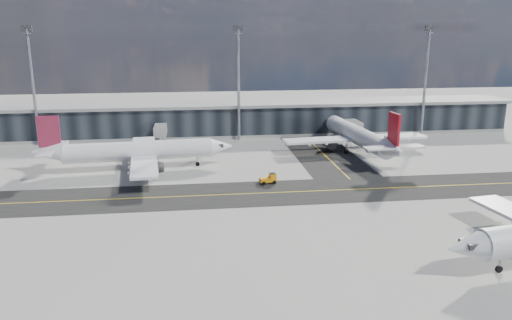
# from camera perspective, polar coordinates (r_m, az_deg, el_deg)

# --- Properties ---
(ground) EXTENTS (300.00, 300.00, 0.00)m
(ground) POSITION_cam_1_polar(r_m,az_deg,el_deg) (84.75, 1.07, -4.67)
(ground) COLOR gray
(ground) RESTS_ON ground
(taxiway_lanes) EXTENTS (180.00, 63.00, 0.03)m
(taxiway_lanes) POSITION_cam_1_polar(r_m,az_deg,el_deg) (95.39, 2.48, -2.42)
(taxiway_lanes) COLOR black
(taxiway_lanes) RESTS_ON ground
(terminal_concourse) EXTENTS (152.00, 19.80, 8.80)m
(terminal_concourse) POSITION_cam_1_polar(r_m,az_deg,el_deg) (136.62, -2.21, 4.65)
(terminal_concourse) COLOR black
(terminal_concourse) RESTS_ON ground
(floodlight_masts) EXTENTS (102.50, 0.70, 28.90)m
(floodlight_masts) POSITION_cam_1_polar(r_m,az_deg,el_deg) (128.17, -2.01, 9.18)
(floodlight_masts) COLOR gray
(floodlight_masts) RESTS_ON ground
(airliner_af) EXTENTS (39.92, 34.08, 11.82)m
(airliner_af) POSITION_cam_1_polar(r_m,az_deg,el_deg) (104.86, -13.57, 0.98)
(airliner_af) COLOR white
(airliner_af) RESTS_ON ground
(airliner_redtail) EXTENTS (34.98, 40.98, 12.13)m
(airliner_redtail) POSITION_cam_1_polar(r_m,az_deg,el_deg) (118.40, 11.62, 2.71)
(airliner_redtail) COLOR white
(airliner_redtail) RESTS_ON ground
(baggage_tug) EXTENTS (3.29, 2.04, 1.93)m
(baggage_tug) POSITION_cam_1_polar(r_m,az_deg,el_deg) (93.61, 1.54, -2.13)
(baggage_tug) COLOR orange
(baggage_tug) RESTS_ON ground
(service_van) EXTENTS (4.37, 5.84, 1.47)m
(service_van) POSITION_cam_1_polar(r_m,az_deg,el_deg) (131.89, 10.05, 2.57)
(service_van) COLOR white
(service_van) RESTS_ON ground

